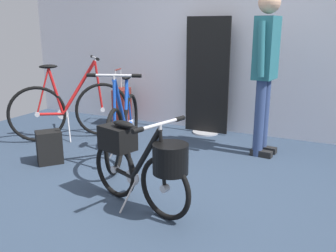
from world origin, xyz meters
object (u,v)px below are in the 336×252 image
object	(u,v)px
rolling_suitcase	(122,106)
backpack_on_floor	(49,147)
display_bike_right	(70,109)
display_bike_left	(124,127)
folding_bike_foreground	(142,161)
floor_banner_stand	(207,83)
visitor_near_wall	(266,63)

from	to	relation	value
rolling_suitcase	backpack_on_floor	size ratio (longest dim) A/B	2.36
display_bike_right	rolling_suitcase	bearing A→B (deg)	76.86
display_bike_left	display_bike_right	xyz separation A→B (m)	(-1.05, 0.38, 0.02)
backpack_on_floor	folding_bike_foreground	bearing A→B (deg)	-18.01
rolling_suitcase	folding_bike_foreground	bearing A→B (deg)	-53.62
display_bike_right	backpack_on_floor	size ratio (longest dim) A/B	3.19
floor_banner_stand	folding_bike_foreground	distance (m)	2.31
folding_bike_foreground	visitor_near_wall	distance (m)	1.93
folding_bike_foreground	visitor_near_wall	size ratio (longest dim) A/B	0.58
visitor_near_wall	rolling_suitcase	world-z (taller)	visitor_near_wall
folding_bike_foreground	rolling_suitcase	xyz separation A→B (m)	(-1.59, 2.15, -0.12)
floor_banner_stand	rolling_suitcase	size ratio (longest dim) A/B	1.87
floor_banner_stand	display_bike_left	xyz separation A→B (m)	(-0.43, -1.39, -0.32)
floor_banner_stand	visitor_near_wall	distance (m)	1.07
floor_banner_stand	backpack_on_floor	size ratio (longest dim) A/B	4.40
floor_banner_stand	backpack_on_floor	distance (m)	2.19
floor_banner_stand	display_bike_right	size ratio (longest dim) A/B	1.38
display_bike_right	backpack_on_floor	bearing A→B (deg)	-64.52
folding_bike_foreground	display_bike_left	size ratio (longest dim) A/B	0.77
folding_bike_foreground	rolling_suitcase	distance (m)	2.68
display_bike_left	rolling_suitcase	bearing A→B (deg)	123.74
visitor_near_wall	folding_bike_foreground	bearing A→B (deg)	-107.58
visitor_near_wall	rolling_suitcase	bearing A→B (deg)	169.11
rolling_suitcase	backpack_on_floor	world-z (taller)	rolling_suitcase
visitor_near_wall	backpack_on_floor	size ratio (longest dim) A/B	5.05
folding_bike_foreground	backpack_on_floor	distance (m)	1.50
folding_bike_foreground	rolling_suitcase	size ratio (longest dim) A/B	1.25
display_bike_right	rolling_suitcase	size ratio (longest dim) A/B	1.35
display_bike_left	backpack_on_floor	xyz separation A→B (m)	(-0.67, -0.43, -0.20)
folding_bike_foreground	display_bike_right	size ratio (longest dim) A/B	0.92
floor_banner_stand	display_bike_right	world-z (taller)	floor_banner_stand
backpack_on_floor	display_bike_left	bearing A→B (deg)	32.83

